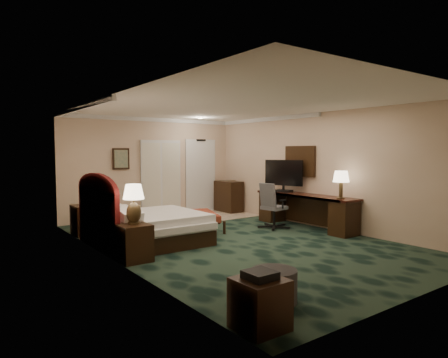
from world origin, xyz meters
TOP-DOWN VIEW (x-y plane):
  - floor at (0.00, 0.00)m, footprint 5.00×7.50m
  - ceiling at (0.00, 0.00)m, footprint 5.00×7.50m
  - wall_back at (0.00, 3.75)m, footprint 5.00×0.00m
  - wall_front at (0.00, -3.75)m, footprint 5.00×0.00m
  - wall_left at (-2.50, 0.00)m, footprint 0.00×7.50m
  - wall_right at (2.50, 0.00)m, footprint 0.00×7.50m
  - crown_molding at (0.00, 0.00)m, footprint 5.00×7.50m
  - tile_patch at (0.90, 2.90)m, footprint 3.20×1.70m
  - headboard at (-2.44, 1.00)m, footprint 0.12×2.00m
  - entry_door at (1.55, 3.72)m, footprint 1.02×0.06m
  - closet_doors at (0.25, 3.71)m, footprint 1.20×0.06m
  - wall_art at (-0.90, 3.71)m, footprint 0.45×0.06m
  - wall_mirror at (2.46, 0.60)m, footprint 0.05×0.95m
  - bed at (-1.46, 0.79)m, footprint 1.88×1.74m
  - nightstand_near at (-2.24, -0.15)m, footprint 0.48×0.56m
  - nightstand_far at (-2.23, 2.43)m, footprint 0.51×0.58m
  - lamp_near at (-2.21, -0.11)m, footprint 0.42×0.42m
  - lamp_far at (-2.19, 2.42)m, footprint 0.34×0.34m
  - bed_bench at (0.05, 1.21)m, footprint 0.83×1.32m
  - ottoman at (-1.61, -2.82)m, footprint 0.60×0.60m
  - side_table at (-2.23, -3.27)m, footprint 0.48×0.48m
  - desk at (2.19, 0.17)m, footprint 0.59×2.73m
  - tv at (2.17, 0.87)m, footprint 0.39×1.00m
  - desk_lamp at (2.15, -0.87)m, footprint 0.36×0.36m
  - desk_chair at (1.53, 0.51)m, footprint 0.69×0.66m
  - minibar at (2.21, 3.20)m, footprint 0.48×0.86m

SIDE VIEW (x-z plane):
  - floor at x=0.00m, z-range 0.00..0.00m
  - tile_patch at x=0.90m, z-range 0.00..0.01m
  - ottoman at x=-1.61m, z-range 0.00..0.39m
  - bed_bench at x=0.05m, z-range 0.00..0.42m
  - side_table at x=-2.23m, z-range 0.00..0.52m
  - bed at x=-1.46m, z-range 0.00..0.60m
  - nightstand_near at x=-2.24m, z-range 0.00..0.61m
  - nightstand_far at x=-2.23m, z-range 0.00..0.64m
  - desk at x=2.19m, z-range 0.00..0.79m
  - minibar at x=2.21m, z-range 0.00..0.91m
  - desk_chair at x=1.53m, z-range 0.00..1.07m
  - headboard at x=-2.44m, z-range 0.00..1.40m
  - lamp_near at x=-2.21m, z-range 0.61..1.26m
  - lamp_far at x=-2.19m, z-range 0.64..1.23m
  - entry_door at x=1.55m, z-range -0.04..2.14m
  - closet_doors at x=0.25m, z-range 0.00..2.10m
  - desk_lamp at x=2.15m, z-range 0.79..1.39m
  - tv at x=2.17m, z-range 0.79..1.58m
  - wall_back at x=0.00m, z-range 0.00..2.70m
  - wall_front at x=0.00m, z-range 0.00..2.70m
  - wall_left at x=-2.50m, z-range 0.00..2.70m
  - wall_right at x=2.50m, z-range 0.00..2.70m
  - wall_mirror at x=2.46m, z-range 1.18..1.93m
  - wall_art at x=-0.90m, z-range 1.33..1.88m
  - crown_molding at x=0.00m, z-range 2.60..2.70m
  - ceiling at x=0.00m, z-range 2.70..2.70m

